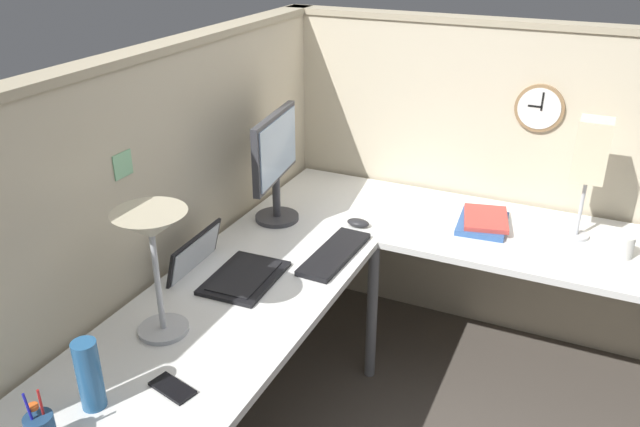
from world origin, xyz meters
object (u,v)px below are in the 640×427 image
desk_lamp_dome (152,235)px  book_stack (484,221)px  computer_mouse (358,223)px  thermos_flask (89,375)px  desk_lamp_paper (591,154)px  laptop (223,269)px  coffee_mug (624,246)px  keyboard (335,254)px  monitor (276,160)px  cell_phone (172,388)px  wall_clock (540,108)px

desk_lamp_dome → book_stack: desk_lamp_dome is taller
computer_mouse → thermos_flask: (-1.39, 0.26, 0.09)m
thermos_flask → desk_lamp_paper: bearing=-34.4°
laptop → coffee_mug: laptop is taller
keyboard → desk_lamp_paper: bearing=-53.8°
thermos_flask → desk_lamp_paper: 2.07m
monitor → computer_mouse: bearing=-76.1°
laptop → keyboard: (0.32, -0.34, -0.01)m
keyboard → cell_phone: bearing=175.4°
book_stack → computer_mouse: bearing=115.3°
book_stack → desk_lamp_paper: 0.53m
desk_lamp_dome → desk_lamp_paper: bearing=-42.4°
monitor → book_stack: monitor is taller
desk_lamp_paper → wall_clock: size_ratio=2.41×
laptop → coffee_mug: (0.81, -1.41, 0.02)m
book_stack → coffee_mug: bearing=-95.1°
computer_mouse → desk_lamp_paper: (0.30, -0.90, 0.37)m
keyboard → thermos_flask: (-1.09, 0.27, 0.10)m
laptop → desk_lamp_dome: (-0.40, -0.02, 0.34)m
cell_phone → computer_mouse: bearing=9.3°
computer_mouse → wall_clock: 0.98m
book_stack → desk_lamp_dome: bearing=147.1°
cell_phone → desk_lamp_paper: (1.55, -1.00, 0.38)m
cell_phone → coffee_mug: bearing=-25.7°
monitor → keyboard: (-0.21, -0.38, -0.28)m
computer_mouse → coffee_mug: size_ratio=1.08×
thermos_flask → cell_phone: bearing=-47.3°
keyboard → wall_clock: bearing=-34.1°
desk_lamp_dome → cell_phone: (-0.23, -0.20, -0.36)m
coffee_mug → desk_lamp_dome: bearing=131.0°
thermos_flask → desk_lamp_dome: bearing=6.6°
keyboard → book_stack: bearing=-40.6°
cell_phone → wall_clock: (1.81, -0.75, 0.47)m
computer_mouse → desk_lamp_dome: (-1.02, 0.30, 0.35)m
cell_phone → monitor: bearing=26.8°
monitor → keyboard: bearing=-118.8°
monitor → computer_mouse: monitor is taller
thermos_flask → coffee_mug: size_ratio=2.29×
wall_clock → monitor: bearing=123.0°
coffee_mug → cell_phone: bearing=140.4°
computer_mouse → book_stack: 0.57m
laptop → desk_lamp_paper: 1.57m
monitor → desk_lamp_paper: 1.33m
monitor → cell_phone: size_ratio=3.47×
laptop → book_stack: laptop is taller
book_stack → coffee_mug: 0.58m
coffee_mug → desk_lamp_paper: bearing=59.1°
desk_lamp_dome → wall_clock: wall_clock is taller
thermos_flask → desk_lamp_paper: size_ratio=0.42×
thermos_flask → computer_mouse: bearing=-10.5°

